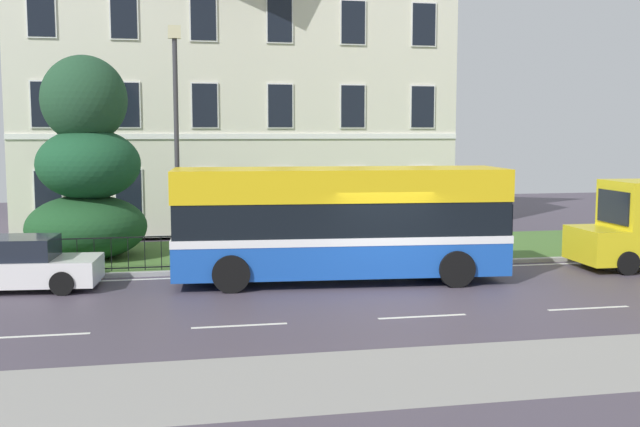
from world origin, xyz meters
The scene contains 7 objects.
ground_plane centered at (0.00, 1.15, -0.01)m, with size 60.00×56.00×0.18m.
georgian_townhouse centered at (-2.68, 15.64, 6.34)m, with size 17.15×9.42×12.38m.
iron_verge_railing centered at (-2.68, 4.40, 0.62)m, with size 12.41×0.04×0.97m.
evergreen_tree centered at (-7.91, 6.97, 2.75)m, with size 3.70×3.70×6.31m.
single_decker_bus centered at (-0.91, 2.41, 1.61)m, with size 9.04×3.11×3.06m.
parked_hatchback_01 centered at (-9.37, 2.92, 0.66)m, with size 4.28×2.09×1.36m.
street_lamp_post centered at (-5.17, 4.91, 4.06)m, with size 0.36×0.24×6.90m.
Camera 1 is at (-5.32, -17.11, 4.04)m, focal length 42.05 mm.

